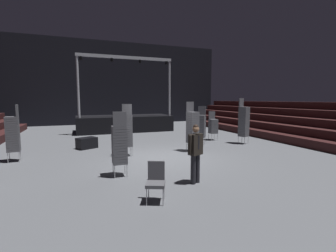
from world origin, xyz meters
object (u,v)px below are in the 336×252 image
(chair_stack_mid_left, at_px, (193,127))
(chair_stack_rear_centre, at_px, (201,126))
(chair_stack_rear_right, at_px, (213,126))
(chair_stack_front_left, at_px, (244,121))
(chair_stack_rear_left, at_px, (127,130))
(stage_riser, at_px, (124,122))
(loose_chair_near_man, at_px, (156,179))
(man_with_tie, at_px, (196,150))
(chair_stack_mid_right, at_px, (13,133))
(chair_stack_front_right, at_px, (119,144))
(equipment_road_case, at_px, (87,143))

(chair_stack_mid_left, bearing_deg, chair_stack_rear_centre, -145.48)
(chair_stack_rear_right, bearing_deg, chair_stack_rear_centre, 40.42)
(chair_stack_front_left, xyz_separation_m, chair_stack_mid_left, (-3.46, -0.75, -0.08))
(chair_stack_rear_left, xyz_separation_m, chair_stack_rear_right, (5.56, 2.16, -0.25))
(chair_stack_rear_left, bearing_deg, chair_stack_front_left, 5.48)
(stage_riser, height_order, chair_stack_rear_centre, stage_riser)
(chair_stack_rear_left, xyz_separation_m, loose_chair_near_man, (-0.23, -4.83, -0.58))
(man_with_tie, xyz_separation_m, chair_stack_front_left, (5.29, 4.64, 0.27))
(chair_stack_rear_centre, bearing_deg, chair_stack_mid_right, 45.75)
(chair_stack_rear_left, bearing_deg, chair_stack_mid_left, -2.96)
(man_with_tie, bearing_deg, chair_stack_mid_right, -62.93)
(chair_stack_rear_right, bearing_deg, chair_stack_front_left, 123.47)
(chair_stack_rear_right, bearing_deg, chair_stack_rear_left, 24.33)
(chair_stack_mid_left, distance_m, chair_stack_rear_right, 3.46)
(chair_stack_rear_left, distance_m, chair_stack_rear_centre, 4.31)
(man_with_tie, bearing_deg, chair_stack_rear_centre, -142.50)
(chair_stack_rear_centre, bearing_deg, loose_chair_near_man, 95.69)
(loose_chair_near_man, bearing_deg, chair_stack_mid_left, -102.17)
(chair_stack_front_right, height_order, chair_stack_rear_left, chair_stack_rear_left)
(stage_riser, relative_size, chair_stack_mid_right, 3.14)
(chair_stack_front_right, bearing_deg, chair_stack_rear_centre, 38.13)
(man_with_tie, relative_size, chair_stack_mid_left, 0.74)
(chair_stack_mid_left, height_order, chair_stack_rear_left, chair_stack_mid_left)
(chair_stack_front_right, bearing_deg, equipment_road_case, 100.53)
(chair_stack_rear_centre, bearing_deg, stage_riser, -26.11)
(chair_stack_front_right, relative_size, chair_stack_mid_right, 0.92)
(chair_stack_front_left, bearing_deg, chair_stack_mid_left, -8.97)
(chair_stack_rear_right, xyz_separation_m, chair_stack_rear_centre, (-1.39, -1.06, 0.17))
(chair_stack_mid_right, relative_size, chair_stack_rear_centre, 1.08)
(man_with_tie, height_order, chair_stack_rear_left, chair_stack_rear_left)
(chair_stack_rear_right, distance_m, loose_chair_near_man, 9.09)
(stage_riser, xyz_separation_m, chair_stack_rear_centre, (2.80, -7.06, 0.36))
(man_with_tie, distance_m, chair_stack_front_right, 2.40)
(stage_riser, height_order, chair_stack_rear_left, stage_riser)
(man_with_tie, relative_size, chair_stack_rear_right, 1.00)
(chair_stack_mid_right, bearing_deg, chair_stack_rear_right, -85.77)
(chair_stack_front_left, height_order, chair_stack_mid_right, chair_stack_front_left)
(chair_stack_front_right, relative_size, chair_stack_mid_left, 0.89)
(man_with_tie, relative_size, chair_stack_front_left, 0.69)
(man_with_tie, bearing_deg, chair_stack_mid_left, -137.88)
(chair_stack_mid_right, relative_size, chair_stack_rear_right, 1.30)
(man_with_tie, distance_m, chair_stack_rear_right, 7.61)
(stage_riser, height_order, chair_stack_front_left, stage_riser)
(loose_chair_near_man, bearing_deg, equipment_road_case, -56.35)
(stage_riser, bearing_deg, equipment_road_case, -116.27)
(chair_stack_front_left, distance_m, chair_stack_mid_left, 3.54)
(chair_stack_rear_left, relative_size, chair_stack_rear_centre, 1.08)
(man_with_tie, bearing_deg, loose_chair_near_man, 5.26)
(chair_stack_front_left, xyz_separation_m, chair_stack_mid_right, (-10.79, 0.02, -0.13))
(loose_chair_near_man, bearing_deg, chair_stack_mid_right, -30.22)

